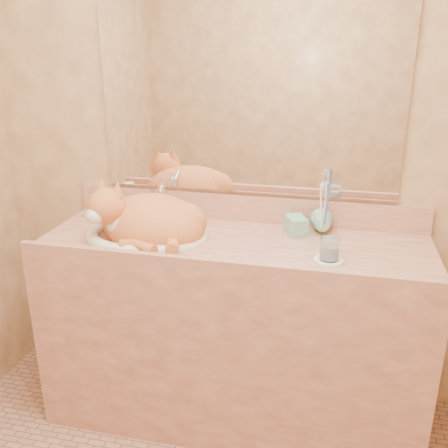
% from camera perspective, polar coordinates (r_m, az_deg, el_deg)
% --- Properties ---
extents(wall_back, '(2.40, 0.02, 2.50)m').
position_cam_1_polar(wall_back, '(2.20, 2.68, 10.37)').
color(wall_back, '#966C44').
rests_on(wall_back, ground).
extents(vanity_counter, '(1.60, 0.55, 0.85)m').
position_cam_1_polar(vanity_counter, '(2.24, 1.01, -12.14)').
color(vanity_counter, '#995944').
rests_on(vanity_counter, floor).
extents(mirror, '(1.30, 0.02, 0.80)m').
position_cam_1_polar(mirror, '(2.17, 2.68, 13.96)').
color(mirror, white).
rests_on(mirror, wall_back).
extents(sink_basin, '(0.52, 0.43, 0.16)m').
position_cam_1_polar(sink_basin, '(2.10, -8.93, 0.71)').
color(sink_basin, white).
rests_on(sink_basin, vanity_counter).
extents(faucet, '(0.08, 0.14, 0.18)m').
position_cam_1_polar(faucet, '(2.28, -7.11, 2.55)').
color(faucet, silver).
rests_on(faucet, vanity_counter).
extents(cat, '(0.55, 0.49, 0.25)m').
position_cam_1_polar(cat, '(2.09, -8.87, 0.61)').
color(cat, '#BF5F2C').
rests_on(cat, sink_basin).
extents(soap_dispenser, '(0.10, 0.10, 0.17)m').
position_cam_1_polar(soap_dispenser, '(2.08, 8.75, 0.54)').
color(soap_dispenser, '#77BF9F').
rests_on(soap_dispenser, vanity_counter).
extents(toothbrush_cup, '(0.11, 0.11, 0.09)m').
position_cam_1_polar(toothbrush_cup, '(2.12, 11.22, -0.27)').
color(toothbrush_cup, '#77BF9F').
rests_on(toothbrush_cup, vanity_counter).
extents(toothbrushes, '(0.04, 0.04, 0.24)m').
position_cam_1_polar(toothbrushes, '(2.09, 11.39, 2.17)').
color(toothbrushes, white).
rests_on(toothbrushes, toothbrush_cup).
extents(saucer, '(0.11, 0.11, 0.01)m').
position_cam_1_polar(saucer, '(1.90, 11.87, -4.11)').
color(saucer, white).
rests_on(saucer, vanity_counter).
extents(water_glass, '(0.07, 0.07, 0.08)m').
position_cam_1_polar(water_glass, '(1.88, 11.97, -2.81)').
color(water_glass, white).
rests_on(water_glass, saucer).
extents(lotion_bottle, '(0.05, 0.05, 0.12)m').
position_cam_1_polar(lotion_bottle, '(2.36, -12.44, 2.08)').
color(lotion_bottle, white).
rests_on(lotion_bottle, vanity_counter).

